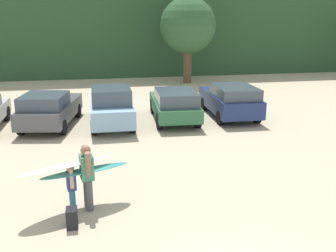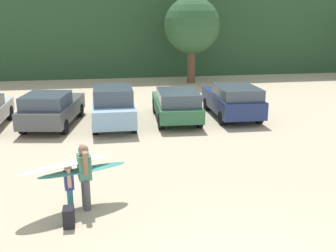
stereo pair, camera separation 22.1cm
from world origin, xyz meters
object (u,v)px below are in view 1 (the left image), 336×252
object	(u,v)px
parked_car_sky_blue	(111,106)
parked_car_forest_green	(174,104)
person_child	(71,185)
surfboard_teal	(85,171)
backpack_dropped	(72,218)
parked_car_navy	(230,100)
surfboard_white	(66,166)
person_adult	(87,173)
parked_car_dark_gray	(49,109)

from	to	relation	value
parked_car_sky_blue	parked_car_forest_green	distance (m)	2.79
person_child	surfboard_teal	bearing A→B (deg)	-168.40
surfboard_teal	backpack_dropped	size ratio (longest dim) A/B	5.01
parked_car_sky_blue	person_child	xyz separation A→B (m)	(-1.33, -7.56, -0.19)
parked_car_sky_blue	surfboard_teal	xyz separation A→B (m)	(-0.99, -7.43, 0.10)
parked_car_forest_green	surfboard_teal	bearing A→B (deg)	157.01
surfboard_teal	backpack_dropped	distance (m)	1.23
parked_car_navy	surfboard_teal	xyz separation A→B (m)	(-6.45, -7.81, 0.13)
parked_car_forest_green	surfboard_white	world-z (taller)	parked_car_forest_green
parked_car_navy	surfboard_teal	size ratio (longest dim) A/B	1.92
person_adult	surfboard_teal	xyz separation A→B (m)	(-0.04, 0.09, 0.04)
parked_car_sky_blue	surfboard_white	world-z (taller)	parked_car_sky_blue
parked_car_dark_gray	surfboard_white	size ratio (longest dim) A/B	1.89
person_child	parked_car_dark_gray	bearing A→B (deg)	-90.52
parked_car_dark_gray	parked_car_navy	world-z (taller)	parked_car_navy
parked_car_forest_green	backpack_dropped	size ratio (longest dim) A/B	10.00
parked_car_sky_blue	parked_car_navy	bearing A→B (deg)	-85.63
person_adult	person_child	size ratio (longest dim) A/B	1.39
person_adult	backpack_dropped	world-z (taller)	person_adult
person_adult	surfboard_teal	distance (m)	0.11
parked_car_sky_blue	parked_car_navy	distance (m)	5.48
person_child	surfboard_teal	distance (m)	0.47
parked_car_forest_green	person_child	xyz separation A→B (m)	(-4.12, -7.75, -0.12)
parked_car_navy	backpack_dropped	bearing A→B (deg)	144.00
backpack_dropped	person_child	bearing A→B (deg)	91.32
parked_car_sky_blue	person_child	distance (m)	7.68
parked_car_dark_gray	parked_car_sky_blue	bearing A→B (deg)	-85.68
parked_car_dark_gray	person_child	world-z (taller)	parked_car_dark_gray
parked_car_dark_gray	backpack_dropped	world-z (taller)	parked_car_dark_gray
parked_car_sky_blue	backpack_dropped	world-z (taller)	parked_car_sky_blue
parked_car_sky_blue	parked_car_forest_green	world-z (taller)	parked_car_sky_blue
person_child	surfboard_teal	world-z (taller)	person_child
surfboard_white	backpack_dropped	world-z (taller)	surfboard_white
parked_car_forest_green	person_child	world-z (taller)	parked_car_forest_green
person_child	parked_car_navy	bearing A→B (deg)	-140.04
surfboard_teal	surfboard_white	bearing A→B (deg)	-12.20
parked_car_dark_gray	surfboard_teal	xyz separation A→B (m)	(1.58, -7.70, 0.18)
person_adult	parked_car_forest_green	bearing A→B (deg)	-125.38
parked_car_forest_green	person_child	bearing A→B (deg)	155.40
person_adult	person_child	world-z (taller)	person_adult
parked_car_forest_green	parked_car_navy	size ratio (longest dim) A/B	1.04
person_adult	backpack_dropped	xyz separation A→B (m)	(-0.36, -0.85, -0.69)
backpack_dropped	parked_car_forest_green	bearing A→B (deg)	64.41
backpack_dropped	surfboard_white	bearing A→B (deg)	97.00
person_child	backpack_dropped	xyz separation A→B (m)	(0.02, -0.82, -0.43)
parked_car_forest_green	person_child	size ratio (longest dim) A/B	3.89
parked_car_forest_green	surfboard_teal	size ratio (longest dim) A/B	1.99
person_child	surfboard_teal	xyz separation A→B (m)	(0.34, 0.13, 0.29)
parked_car_sky_blue	person_adult	distance (m)	7.59
parked_car_forest_green	surfboard_white	bearing A→B (deg)	154.63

